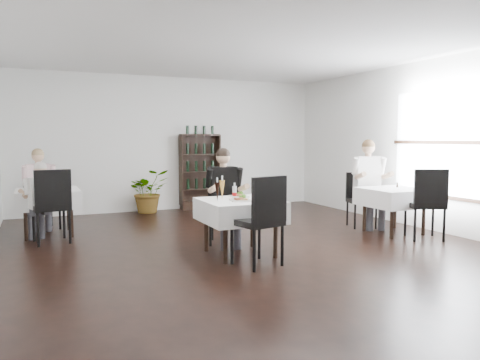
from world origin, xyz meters
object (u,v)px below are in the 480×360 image
main_table (240,210)px  diner_main (225,189)px  wine_shelf (200,172)px  potted_tree (149,191)px

main_table → diner_main: (0.02, 0.60, 0.23)m
wine_shelf → potted_tree: bearing=-174.7°
main_table → potted_tree: (-0.32, 4.20, -0.15)m
main_table → diner_main: size_ratio=0.70×
wine_shelf → potted_tree: wine_shelf is taller
potted_tree → wine_shelf: bearing=5.3°
wine_shelf → potted_tree: size_ratio=1.84×
wine_shelf → main_table: wine_shelf is taller
main_table → diner_main: 0.64m
wine_shelf → main_table: 4.41m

